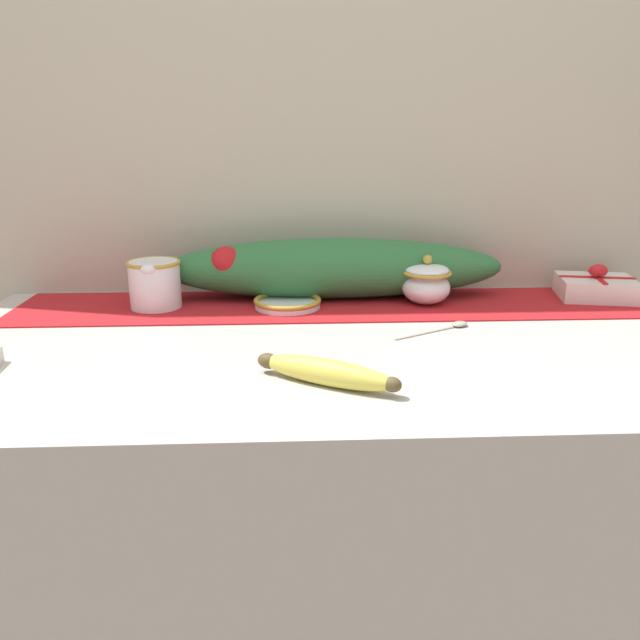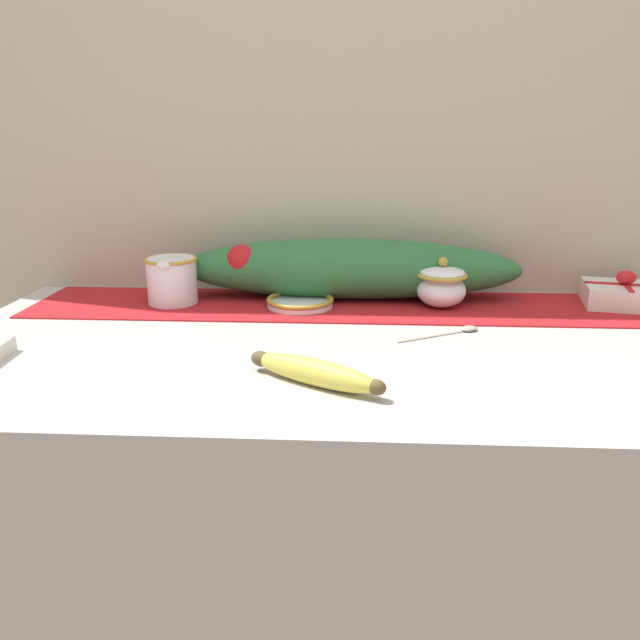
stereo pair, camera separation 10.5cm
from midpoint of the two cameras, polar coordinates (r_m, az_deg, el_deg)
The scene contains 10 objects.
countertop at distance 1.33m, azimuth 4.66°, elevation -21.45°, with size 1.46×0.74×0.93m, color #B7B2AD.
back_wall at distance 1.44m, azimuth 5.02°, elevation 13.22°, with size 2.26×0.04×2.40m, color #B7AD99.
table_runner at distance 1.32m, azimuth 4.92°, elevation 1.27°, with size 1.34×0.26×0.00m, color #A8191E.
cream_pitcher at distance 1.35m, azimuth -11.22°, elevation 3.73°, with size 0.11×0.13×0.10m.
sugar_bowl at distance 1.33m, azimuth 13.30°, elevation 3.08°, with size 0.10×0.10×0.11m.
small_dish at distance 1.31m, azimuth 0.48°, elevation 1.65°, with size 0.14×0.14×0.02m.
banana at distance 0.91m, azimuth 2.82°, elevation -4.83°, with size 0.21×0.14×0.04m.
spoon at distance 1.19m, azimuth 15.37°, elevation -0.92°, with size 0.16×0.10×0.01m.
gift_box at distance 1.48m, azimuth 27.90°, elevation 2.05°, with size 0.18×0.16×0.08m.
poinsettia_garland at distance 1.37m, azimuth 4.91°, elevation 4.71°, with size 0.75×0.14×0.13m.
Camera 2 is at (0.01, -1.04, 1.29)m, focal length 35.00 mm.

